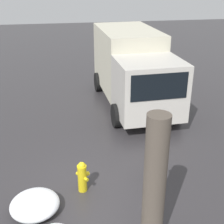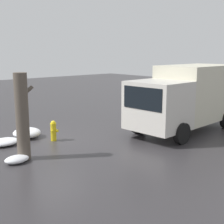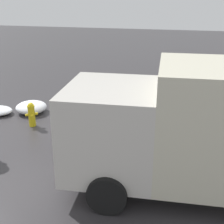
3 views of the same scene
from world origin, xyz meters
TOP-DOWN VIEW (x-y plane):
  - ground_plane at (0.00, 0.00)m, footprint 60.00×60.00m
  - fire_hydrant at (0.00, -0.00)m, footprint 0.41×0.38m
  - tree_trunk at (-2.01, -1.32)m, footprint 0.70×0.46m
  - delivery_truck at (5.74, -2.70)m, footprint 6.30×2.85m
  - snow_pile_by_hydrant at (-0.63, 1.22)m, footprint 1.22×1.21m
  - snow_pile_curbside at (-1.86, 0.76)m, footprint 1.20×0.93m
  - snow_pile_by_tree at (-2.40, -1.52)m, footprint 0.86×0.61m

SIDE VIEW (x-z plane):
  - ground_plane at x=0.00m, z-range 0.00..0.00m
  - snow_pile_by_tree at x=-2.40m, z-range 0.00..0.26m
  - snow_pile_curbside at x=-1.86m, z-range 0.00..0.28m
  - snow_pile_by_hydrant at x=-0.63m, z-range 0.00..0.44m
  - fire_hydrant at x=0.00m, z-range 0.01..0.90m
  - tree_trunk at x=-2.01m, z-range 0.01..3.09m
  - delivery_truck at x=5.74m, z-range 0.11..3.24m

